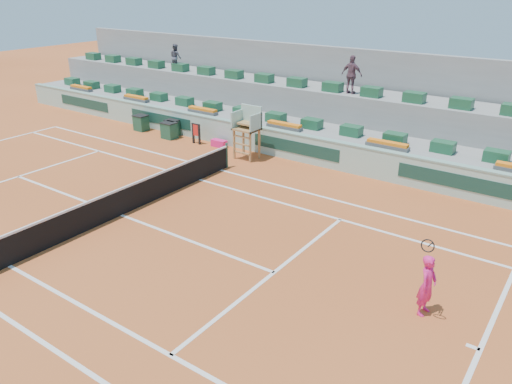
# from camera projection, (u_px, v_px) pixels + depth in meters

# --- Properties ---
(ground) EXTENTS (90.00, 90.00, 0.00)m
(ground) POSITION_uv_depth(u_px,v_px,m) (121.00, 215.00, 17.40)
(ground) COLOR #A44A1F
(ground) RESTS_ON ground
(seating_tier_lower) EXTENTS (36.00, 4.00, 1.20)m
(seating_tier_lower) POSITION_uv_depth(u_px,v_px,m) (285.00, 129.00, 25.19)
(seating_tier_lower) COLOR gray
(seating_tier_lower) RESTS_ON ground
(seating_tier_upper) EXTENTS (36.00, 2.40, 2.60)m
(seating_tier_upper) POSITION_uv_depth(u_px,v_px,m) (302.00, 110.00, 26.11)
(seating_tier_upper) COLOR gray
(seating_tier_upper) RESTS_ON ground
(stadium_back_wall) EXTENTS (36.00, 0.40, 4.40)m
(stadium_back_wall) POSITION_uv_depth(u_px,v_px,m) (318.00, 87.00, 26.96)
(stadium_back_wall) COLOR gray
(stadium_back_wall) RESTS_ON ground
(player_bag) EXTENTS (0.79, 0.35, 0.35)m
(player_bag) POSITION_uv_depth(u_px,v_px,m) (219.00, 143.00, 24.45)
(player_bag) COLOR #EA1E78
(player_bag) RESTS_ON ground
(spectator_left) EXTENTS (0.89, 0.79, 1.53)m
(spectator_left) POSITION_uv_depth(u_px,v_px,m) (176.00, 57.00, 29.32)
(spectator_left) COLOR #4C4C59
(spectator_left) RESTS_ON seating_tier_upper
(spectator_mid) EXTENTS (1.06, 0.48, 1.78)m
(spectator_mid) POSITION_uv_depth(u_px,v_px,m) (352.00, 75.00, 23.23)
(spectator_mid) COLOR #6A4654
(spectator_mid) RESTS_ON seating_tier_upper
(court_lines) EXTENTS (23.89, 11.09, 0.01)m
(court_lines) POSITION_uv_depth(u_px,v_px,m) (121.00, 215.00, 17.40)
(court_lines) COLOR silver
(court_lines) RESTS_ON ground
(tennis_net) EXTENTS (0.10, 11.97, 1.10)m
(tennis_net) POSITION_uv_depth(u_px,v_px,m) (120.00, 201.00, 17.19)
(tennis_net) COLOR black
(tennis_net) RESTS_ON ground
(advertising_hoarding) EXTENTS (36.00, 0.34, 1.26)m
(advertising_hoarding) POSITION_uv_depth(u_px,v_px,m) (261.00, 139.00, 23.51)
(advertising_hoarding) COLOR #9CC4B4
(advertising_hoarding) RESTS_ON ground
(umpire_chair) EXTENTS (1.10, 0.90, 2.40)m
(umpire_chair) POSITION_uv_depth(u_px,v_px,m) (248.00, 125.00, 22.41)
(umpire_chair) COLOR olive
(umpire_chair) RESTS_ON ground
(seat_row_lower) EXTENTS (32.90, 0.60, 0.44)m
(seat_row_lower) POSITION_uv_depth(u_px,v_px,m) (276.00, 117.00, 24.19)
(seat_row_lower) COLOR #1A5030
(seat_row_lower) RESTS_ON seating_tier_lower
(seat_row_upper) EXTENTS (32.90, 0.60, 0.44)m
(seat_row_upper) POSITION_uv_depth(u_px,v_px,m) (297.00, 82.00, 25.06)
(seat_row_upper) COLOR #1A5030
(seat_row_upper) RESTS_ON seating_tier_upper
(flower_planters) EXTENTS (26.80, 0.36, 0.28)m
(flower_planters) POSITION_uv_depth(u_px,v_px,m) (241.00, 118.00, 24.42)
(flower_planters) COLOR #525252
(flower_planters) RESTS_ON seating_tier_lower
(drink_cooler_a) EXTENTS (0.75, 0.65, 0.84)m
(drink_cooler_a) POSITION_uv_depth(u_px,v_px,m) (169.00, 130.00, 25.68)
(drink_cooler_a) COLOR #174631
(drink_cooler_a) RESTS_ON ground
(drink_cooler_b) EXTENTS (0.69, 0.60, 0.84)m
(drink_cooler_b) POSITION_uv_depth(u_px,v_px,m) (173.00, 128.00, 26.15)
(drink_cooler_b) COLOR #174631
(drink_cooler_b) RESTS_ON ground
(drink_cooler_c) EXTENTS (0.72, 0.62, 0.84)m
(drink_cooler_c) POSITION_uv_depth(u_px,v_px,m) (141.00, 123.00, 27.03)
(drink_cooler_c) COLOR #174631
(drink_cooler_c) RESTS_ON ground
(towel_rack) EXTENTS (0.52, 0.09, 1.03)m
(towel_rack) POSITION_uv_depth(u_px,v_px,m) (196.00, 132.00, 24.74)
(towel_rack) COLOR black
(towel_rack) RESTS_ON ground
(tennis_player) EXTENTS (0.44, 0.87, 2.28)m
(tennis_player) POSITION_uv_depth(u_px,v_px,m) (427.00, 285.00, 11.99)
(tennis_player) COLOR #EA1E78
(tennis_player) RESTS_ON ground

